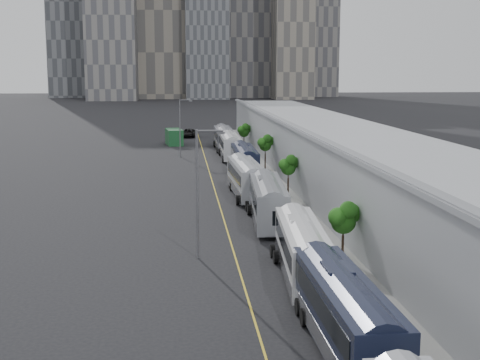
{
  "coord_description": "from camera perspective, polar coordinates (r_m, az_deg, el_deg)",
  "views": [
    {
      "loc": [
        -5.34,
        -8.9,
        13.15
      ],
      "look_at": [
        0.27,
        52.83,
        3.0
      ],
      "focal_mm": 50.0,
      "sensor_mm": 36.0,
      "label": 1
    }
  ],
  "objects": [
    {
      "name": "sidewalk",
      "position": [
        66.78,
        7.31,
        -2.08
      ],
      "size": [
        10.0,
        170.0,
        0.12
      ],
      "primitive_type": "cube",
      "color": "gray",
      "rests_on": "ground"
    },
    {
      "name": "lane_line",
      "position": [
        65.35,
        -1.72,
        -2.3
      ],
      "size": [
        0.12,
        160.0,
        0.02
      ],
      "primitive_type": "cube",
      "color": "gold",
      "rests_on": "ground"
    },
    {
      "name": "depot",
      "position": [
        67.17,
        10.7,
        0.89
      ],
      "size": [
        12.45,
        160.4,
        7.2
      ],
      "color": "gray",
      "rests_on": "ground"
    },
    {
      "name": "bus_1",
      "position": [
        32.49,
        8.84,
        -11.69
      ],
      "size": [
        2.85,
        12.76,
        3.72
      ],
      "rotation": [
        0.0,
        0.0,
        0.01
      ],
      "color": "black",
      "rests_on": "ground"
    },
    {
      "name": "bus_2",
      "position": [
        43.26,
        5.31,
        -6.31
      ],
      "size": [
        3.33,
        12.58,
        3.64
      ],
      "rotation": [
        0.0,
        0.0,
        -0.07
      ],
      "color": "silver",
      "rests_on": "ground"
    },
    {
      "name": "bus_3",
      "position": [
        58.26,
        2.4,
        -2.12
      ],
      "size": [
        3.44,
        13.27,
        3.84
      ],
      "rotation": [
        0.0,
        0.0,
        -0.06
      ],
      "color": "slate",
      "rests_on": "ground"
    },
    {
      "name": "bus_4",
      "position": [
        70.63,
        0.52,
        -0.1
      ],
      "size": [
        3.06,
        13.21,
        3.84
      ],
      "rotation": [
        0.0,
        0.0,
        0.03
      ],
      "color": "#AAAEB5",
      "rests_on": "ground"
    },
    {
      "name": "bus_5",
      "position": [
        84.47,
        0.38,
        1.45
      ],
      "size": [
        2.92,
        13.13,
        3.83
      ],
      "rotation": [
        0.0,
        0.0,
        -0.01
      ],
      "color": "black",
      "rests_on": "ground"
    },
    {
      "name": "bus_6",
      "position": [
        101.23,
        -0.88,
        2.76
      ],
      "size": [
        2.93,
        13.17,
        3.85
      ],
      "rotation": [
        0.0,
        0.0,
        -0.0
      ],
      "color": "silver",
      "rests_on": "ground"
    },
    {
      "name": "bus_7",
      "position": [
        112.68,
        -1.41,
        3.44
      ],
      "size": [
        2.98,
        13.39,
        3.91
      ],
      "rotation": [
        0.0,
        0.0,
        -0.0
      ],
      "color": "gray",
      "rests_on": "ground"
    },
    {
      "name": "tree_1",
      "position": [
        46.94,
        8.81,
        -3.22
      ],
      "size": [
        1.77,
        1.77,
        3.98
      ],
      "color": "black",
      "rests_on": "ground"
    },
    {
      "name": "tree_2",
      "position": [
        70.29,
        4.14,
        1.22
      ],
      "size": [
        1.6,
        1.6,
        4.14
      ],
      "color": "black",
      "rests_on": "ground"
    },
    {
      "name": "tree_3",
      "position": [
        88.63,
        2.17,
        3.13
      ],
      "size": [
        1.66,
        1.66,
        4.52
      ],
      "color": "black",
      "rests_on": "ground"
    },
    {
      "name": "tree_4",
      "position": [
        116.64,
        0.34,
        4.26
      ],
      "size": [
        1.85,
        1.85,
        3.84
      ],
      "color": "black",
      "rests_on": "ground"
    },
    {
      "name": "street_lamp_near",
      "position": [
        46.72,
        -3.45,
        -0.42
      ],
      "size": [
        2.04,
        0.22,
        9.16
      ],
      "color": "#59595E",
      "rests_on": "ground"
    },
    {
      "name": "street_lamp_far",
      "position": [
        103.2,
        -5.05,
        4.8
      ],
      "size": [
        2.04,
        0.22,
        8.85
      ],
      "color": "#59595E",
      "rests_on": "ground"
    },
    {
      "name": "shipping_container",
      "position": [
        120.71,
        -5.64,
        3.67
      ],
      "size": [
        3.35,
        6.18,
        2.83
      ],
      "primitive_type": "cube",
      "rotation": [
        0.0,
        0.0,
        0.13
      ],
      "color": "#164723",
      "rests_on": "ground"
    },
    {
      "name": "suv",
      "position": [
        134.37,
        -4.39,
        4.01
      ],
      "size": [
        3.55,
        6.32,
        1.67
      ],
      "primitive_type": "imported",
      "rotation": [
        0.0,
        0.0,
        -0.13
      ],
      "color": "black",
      "rests_on": "ground"
    }
  ]
}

